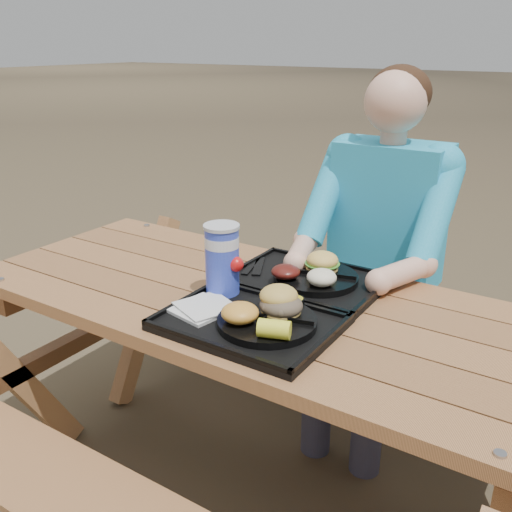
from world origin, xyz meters
The scene contains 18 objects.
ground centered at (0.00, 0.00, 0.00)m, with size 60.00×60.00×0.00m, color #999999.
picnic_table centered at (0.00, 0.00, 0.38)m, with size 1.80×1.49×0.75m, color #999999, non-canonical shape.
tray_near centered at (0.09, -0.16, 0.76)m, with size 0.45×0.35×0.02m, color black.
tray_far centered at (0.08, 0.15, 0.76)m, with size 0.45×0.35×0.02m, color black.
plate_near centered at (0.14, -0.17, 0.78)m, with size 0.26×0.26×0.02m, color black.
plate_far centered at (0.11, 0.16, 0.78)m, with size 0.26×0.26×0.02m, color black.
napkin_stack centered at (-0.06, -0.19, 0.78)m, with size 0.15×0.15×0.02m, color silver.
soda_cup centered at (-0.08, -0.06, 0.87)m, with size 0.10×0.10×0.20m, color #1A31C4.
condiment_bbq centered at (0.08, -0.04, 0.79)m, with size 0.05×0.05×0.03m, color black.
condiment_mustard centered at (0.15, -0.04, 0.79)m, with size 0.05×0.05×0.03m, color gold.
sandwich centered at (0.16, -0.12, 0.85)m, with size 0.11×0.11×0.11m, color gold, non-canonical shape.
mac_cheese centered at (0.09, -0.22, 0.81)m, with size 0.10×0.10×0.05m, color gold.
corn_cob centered at (0.21, -0.24, 0.81)m, with size 0.08×0.08×0.05m, color #FFFD35, non-canonical shape.
cutlery_far centered at (-0.10, 0.16, 0.77)m, with size 0.03×0.15×0.01m, color black.
burger centered at (0.11, 0.21, 0.84)m, with size 0.10×0.10×0.09m, color #ECBB53, non-canonical shape.
baked_beans centered at (0.05, 0.09, 0.81)m, with size 0.09×0.09×0.04m, color #541610.
potato_salad centered at (0.16, 0.10, 0.81)m, with size 0.09×0.09×0.05m, color #F2ECCD.
diner centered at (0.16, 0.62, 0.64)m, with size 0.48×0.84×1.28m, color #1BBFC1, non-canonical shape.
Camera 1 is at (0.83, -1.29, 1.46)m, focal length 40.00 mm.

